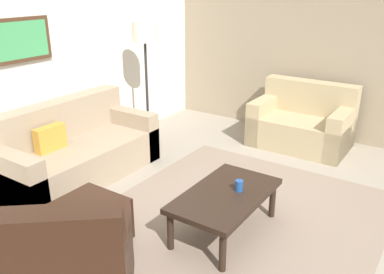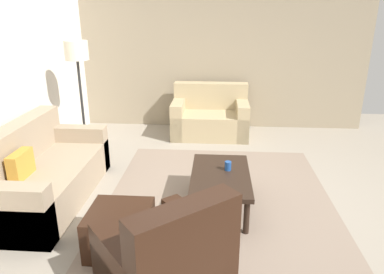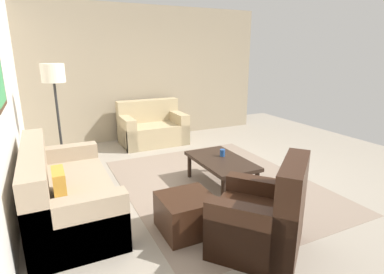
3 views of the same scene
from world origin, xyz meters
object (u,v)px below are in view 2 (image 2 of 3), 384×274
(couch_main, at_px, (38,176))
(lamp_standing, at_px, (78,63))
(couch_loveseat, at_px, (210,118))
(cup, at_px, (228,166))
(ottoman, at_px, (120,230))
(coffee_table, at_px, (220,178))
(armchair_leather, at_px, (168,270))

(couch_main, xyz_separation_m, lamp_standing, (1.27, -0.11, 1.11))
(couch_loveseat, bearing_deg, cup, -174.03)
(ottoman, relative_size, cup, 5.44)
(couch_main, distance_m, lamp_standing, 1.69)
(couch_loveseat, distance_m, ottoman, 3.42)
(coffee_table, relative_size, lamp_standing, 0.64)
(couch_main, distance_m, coffee_table, 2.10)
(cup, bearing_deg, coffee_table, 141.18)
(ottoman, bearing_deg, armchair_leather, -140.21)
(couch_loveseat, bearing_deg, ottoman, 167.44)
(coffee_table, relative_size, cup, 10.69)
(couch_loveseat, relative_size, lamp_standing, 0.76)
(couch_loveseat, height_order, armchair_leather, armchair_leather)
(armchair_leather, distance_m, coffee_table, 1.50)
(couch_loveseat, bearing_deg, couch_main, 142.33)
(couch_loveseat, xyz_separation_m, ottoman, (-3.34, 0.74, -0.10))
(couch_main, height_order, coffee_table, couch_main)
(couch_main, bearing_deg, lamp_standing, -4.95)
(couch_loveseat, xyz_separation_m, lamp_standing, (-1.22, 1.82, 1.11))
(couch_main, relative_size, couch_loveseat, 1.47)
(couch_main, height_order, armchair_leather, armchair_leather)
(couch_main, relative_size, cup, 18.66)
(couch_loveseat, distance_m, armchair_leather, 3.98)
(couch_main, bearing_deg, couch_loveseat, -37.67)
(armchair_leather, xyz_separation_m, cup, (1.55, -0.47, 0.15))
(cup, relative_size, lamp_standing, 0.06)
(lamp_standing, bearing_deg, couch_loveseat, -56.01)
(ottoman, xyz_separation_m, lamp_standing, (2.12, 1.07, 1.21))
(couch_main, xyz_separation_m, couch_loveseat, (2.49, -1.93, 0.00))
(couch_loveseat, bearing_deg, armchair_leather, 176.91)
(armchair_leather, xyz_separation_m, lamp_standing, (2.75, 1.60, 1.10))
(cup, bearing_deg, lamp_standing, 59.91)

